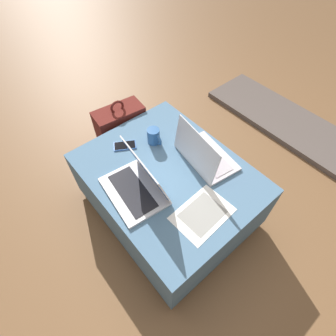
{
  "coord_description": "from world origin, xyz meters",
  "views": [
    {
      "loc": [
        0.69,
        -0.58,
        1.59
      ],
      "look_at": [
        0.03,
        -0.02,
        0.49
      ],
      "focal_mm": 28.0,
      "sensor_mm": 36.0,
      "label": 1
    }
  ],
  "objects_px": {
    "laptop_far": "(203,154)",
    "backpack": "(122,133)",
    "coffee_mug": "(154,136)",
    "cell_phone": "(125,146)",
    "paper_sheet": "(202,214)",
    "laptop_near": "(138,184)"
  },
  "relations": [
    {
      "from": "laptop_far",
      "to": "backpack",
      "type": "distance_m",
      "value": 0.74
    },
    {
      "from": "laptop_near",
      "to": "backpack",
      "type": "relative_size",
      "value": 0.73
    },
    {
      "from": "backpack",
      "to": "cell_phone",
      "type": "bearing_deg",
      "value": 70.89
    },
    {
      "from": "laptop_near",
      "to": "backpack",
      "type": "distance_m",
      "value": 0.71
    },
    {
      "from": "cell_phone",
      "to": "coffee_mug",
      "type": "height_order",
      "value": "coffee_mug"
    },
    {
      "from": "cell_phone",
      "to": "backpack",
      "type": "height_order",
      "value": "backpack"
    },
    {
      "from": "laptop_far",
      "to": "coffee_mug",
      "type": "relative_size",
      "value": 3.36
    },
    {
      "from": "cell_phone",
      "to": "laptop_far",
      "type": "bearing_deg",
      "value": -112.92
    },
    {
      "from": "laptop_near",
      "to": "coffee_mug",
      "type": "xyz_separation_m",
      "value": [
        -0.22,
        0.28,
        -0.0
      ]
    },
    {
      "from": "paper_sheet",
      "to": "coffee_mug",
      "type": "bearing_deg",
      "value": 164.06
    },
    {
      "from": "laptop_near",
      "to": "cell_phone",
      "type": "bearing_deg",
      "value": 164.22
    },
    {
      "from": "laptop_far",
      "to": "coffee_mug",
      "type": "height_order",
      "value": "laptop_far"
    },
    {
      "from": "cell_phone",
      "to": "paper_sheet",
      "type": "distance_m",
      "value": 0.64
    },
    {
      "from": "laptop_far",
      "to": "cell_phone",
      "type": "distance_m",
      "value": 0.48
    },
    {
      "from": "laptop_near",
      "to": "laptop_far",
      "type": "bearing_deg",
      "value": 85.88
    },
    {
      "from": "laptop_far",
      "to": "paper_sheet",
      "type": "relative_size",
      "value": 1.25
    },
    {
      "from": "laptop_near",
      "to": "coffee_mug",
      "type": "relative_size",
      "value": 3.3
    },
    {
      "from": "laptop_far",
      "to": "backpack",
      "type": "bearing_deg",
      "value": 20.05
    },
    {
      "from": "laptop_far",
      "to": "coffee_mug",
      "type": "xyz_separation_m",
      "value": [
        -0.3,
        -0.13,
        0.0
      ]
    },
    {
      "from": "laptop_near",
      "to": "laptop_far",
      "type": "distance_m",
      "value": 0.42
    },
    {
      "from": "backpack",
      "to": "coffee_mug",
      "type": "height_order",
      "value": "backpack"
    },
    {
      "from": "cell_phone",
      "to": "backpack",
      "type": "xyz_separation_m",
      "value": [
        -0.29,
        0.14,
        -0.21
      ]
    }
  ]
}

